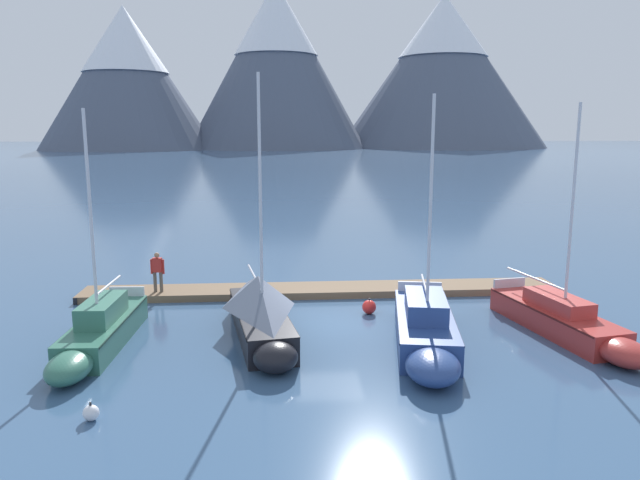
% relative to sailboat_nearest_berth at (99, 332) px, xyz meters
% --- Properties ---
extents(ground_plane, '(700.00, 700.00, 0.00)m').
position_rel_sailboat_nearest_berth_xyz_m(ground_plane, '(7.60, 2.29, -0.59)').
color(ground_plane, '#38567A').
extents(mountain_west_summit, '(62.70, 62.70, 50.29)m').
position_rel_sailboat_nearest_berth_xyz_m(mountain_west_summit, '(-52.20, 205.13, 25.86)').
color(mountain_west_summit, '#4C566B').
rests_on(mountain_west_summit, ground).
extents(mountain_central_massif, '(68.59, 68.59, 61.11)m').
position_rel_sailboat_nearest_berth_xyz_m(mountain_central_massif, '(1.56, 214.18, 31.39)').
color(mountain_central_massif, '#4C566B').
rests_on(mountain_central_massif, ground).
extents(mountain_shoulder_ridge, '(83.02, 83.02, 59.42)m').
position_rel_sailboat_nearest_berth_xyz_m(mountain_shoulder_ridge, '(67.68, 224.75, 30.31)').
color(mountain_shoulder_ridge, '#4C566B').
rests_on(mountain_shoulder_ridge, ground).
extents(dock, '(20.56, 2.47, 0.30)m').
position_rel_sailboat_nearest_berth_xyz_m(dock, '(7.60, 6.29, -0.45)').
color(dock, brown).
rests_on(dock, ground).
extents(sailboat_nearest_berth, '(1.57, 6.90, 7.67)m').
position_rel_sailboat_nearest_berth_xyz_m(sailboat_nearest_berth, '(0.00, 0.00, 0.00)').
color(sailboat_nearest_berth, '#336B56').
rests_on(sailboat_nearest_berth, ground).
extents(sailboat_second_berth, '(2.77, 7.32, 8.79)m').
position_rel_sailboat_nearest_berth_xyz_m(sailboat_second_berth, '(5.18, 0.98, 0.38)').
color(sailboat_second_berth, black).
rests_on(sailboat_second_berth, ground).
extents(sailboat_mid_dock_port, '(2.80, 7.55, 8.10)m').
position_rel_sailboat_nearest_berth_xyz_m(sailboat_mid_dock_port, '(10.61, -0.44, 0.04)').
color(sailboat_mid_dock_port, navy).
rests_on(sailboat_mid_dock_port, ground).
extents(sailboat_mid_dock_starboard, '(2.90, 7.31, 7.90)m').
position_rel_sailboat_nearest_berth_xyz_m(sailboat_mid_dock_starboard, '(15.64, 0.45, -0.04)').
color(sailboat_mid_dock_starboard, '#B2332D').
rests_on(sailboat_mid_dock_starboard, ground).
extents(person_on_dock, '(0.59, 0.26, 1.69)m').
position_rel_sailboat_nearest_berth_xyz_m(person_on_dock, '(0.65, 5.83, 0.67)').
color(person_on_dock, brown).
rests_on(person_on_dock, dock).
extents(mooring_buoy_channel_marker, '(0.54, 0.54, 0.62)m').
position_rel_sailboat_nearest_berth_xyz_m(mooring_buoy_channel_marker, '(9.25, 3.31, -0.32)').
color(mooring_buoy_channel_marker, red).
rests_on(mooring_buoy_channel_marker, ground).
extents(mooring_buoy_inner_mooring, '(0.40, 0.40, 0.48)m').
position_rel_sailboat_nearest_berth_xyz_m(mooring_buoy_inner_mooring, '(1.30, -4.90, -0.39)').
color(mooring_buoy_inner_mooring, white).
rests_on(mooring_buoy_inner_mooring, ground).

